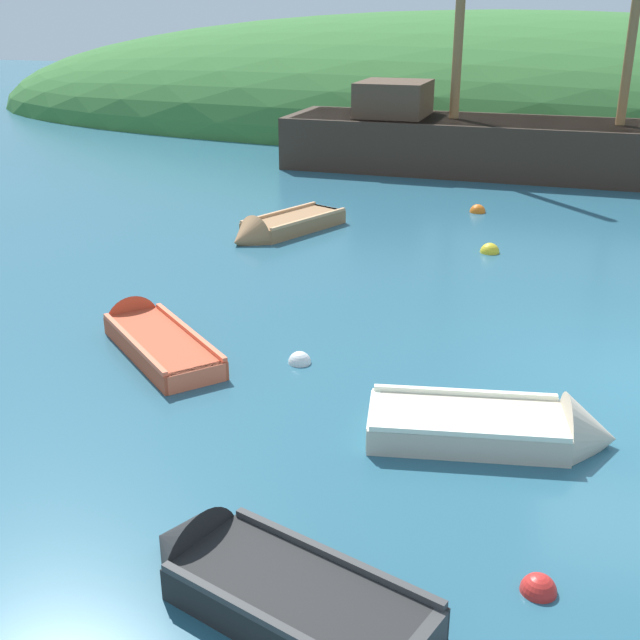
% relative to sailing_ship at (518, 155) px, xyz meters
% --- Properties ---
extents(shore_hill, '(52.19, 21.62, 9.79)m').
position_rel_sailing_ship_xyz_m(shore_hill, '(-1.94, 13.37, -0.59)').
color(shore_hill, '#387033').
rests_on(shore_hill, ground).
extents(sailing_ship, '(18.12, 4.06, 10.94)m').
position_rel_sailing_ship_xyz_m(sailing_ship, '(0.00, 0.00, 0.00)').
color(sailing_ship, '#38281E').
rests_on(sailing_ship, ground).
extents(rowboat_outer_right, '(3.15, 2.97, 0.93)m').
position_rel_sailing_ship_xyz_m(rowboat_outer_right, '(-4.81, -15.90, -0.50)').
color(rowboat_outer_right, '#C64C2D').
rests_on(rowboat_outer_right, ground).
extents(rowboat_far, '(3.13, 1.98, 1.03)m').
position_rel_sailing_ship_xyz_m(rowboat_far, '(-1.07, -20.94, -0.48)').
color(rowboat_far, black).
rests_on(rowboat_far, ground).
extents(rowboat_outer_left, '(3.17, 1.61, 1.10)m').
position_rel_sailing_ship_xyz_m(rowboat_outer_left, '(0.91, -17.42, -0.48)').
color(rowboat_outer_left, beige).
rests_on(rowboat_outer_left, ground).
extents(rowboat_portside, '(2.32, 3.43, 1.00)m').
position_rel_sailing_ship_xyz_m(rowboat_portside, '(-4.97, -9.13, -0.48)').
color(rowboat_portside, '#9E7047').
rests_on(rowboat_portside, ground).
extents(buoy_red, '(0.34, 0.34, 0.34)m').
position_rel_sailing_ship_xyz_m(buoy_red, '(1.39, -20.14, -0.59)').
color(buoy_red, red).
rests_on(buoy_red, ground).
extents(buoy_orange, '(0.42, 0.42, 0.42)m').
position_rel_sailing_ship_xyz_m(buoy_orange, '(-0.67, -5.63, -0.59)').
color(buoy_orange, orange).
rests_on(buoy_orange, ground).
extents(buoy_yellow, '(0.42, 0.42, 0.42)m').
position_rel_sailing_ship_xyz_m(buoy_yellow, '(-0.03, -9.25, -0.59)').
color(buoy_yellow, yellow).
rests_on(buoy_yellow, ground).
extents(buoy_white, '(0.35, 0.35, 0.35)m').
position_rel_sailing_ship_xyz_m(buoy_white, '(-2.27, -15.94, -0.59)').
color(buoy_white, white).
rests_on(buoy_white, ground).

